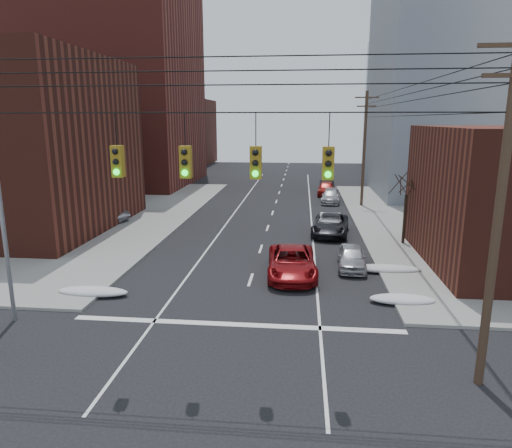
% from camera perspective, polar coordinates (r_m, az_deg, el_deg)
% --- Properties ---
extents(ground, '(160.00, 160.00, 0.00)m').
position_cam_1_polar(ground, '(14.08, -6.69, -23.76)').
color(ground, black).
rests_on(ground, ground).
extents(building_brick_tall, '(24.00, 20.00, 30.00)m').
position_cam_1_polar(building_brick_tall, '(65.06, -19.40, 18.08)').
color(building_brick_tall, maroon).
rests_on(building_brick_tall, ground).
extents(building_brick_far, '(22.00, 18.00, 12.00)m').
position_cam_1_polar(building_brick_far, '(89.72, -13.07, 11.10)').
color(building_brick_far, '#512118').
rests_on(building_brick_far, ground).
extents(building_office, '(22.00, 20.00, 25.00)m').
position_cam_1_polar(building_office, '(58.45, 26.18, 15.71)').
color(building_office, gray).
rests_on(building_office, ground).
extents(building_glass, '(20.00, 18.00, 22.00)m').
position_cam_1_polar(building_glass, '(83.81, 21.21, 13.89)').
color(building_glass, gray).
rests_on(building_glass, ground).
extents(utility_pole_right, '(2.20, 0.28, 11.00)m').
position_cam_1_polar(utility_pole_right, '(15.40, 28.12, 1.64)').
color(utility_pole_right, '#473323').
rests_on(utility_pole_right, ground).
extents(utility_pole_far, '(2.20, 0.28, 11.00)m').
position_cam_1_polar(utility_pole_far, '(45.45, 13.38, 9.31)').
color(utility_pole_far, '#473323').
rests_on(utility_pole_far, ground).
extents(traffic_signals, '(17.00, 0.42, 2.02)m').
position_cam_1_polar(traffic_signals, '(14.25, -4.50, 7.96)').
color(traffic_signals, black).
rests_on(traffic_signals, ground).
extents(bare_tree, '(2.09, 2.20, 4.93)m').
position_cam_1_polar(bare_tree, '(32.34, 18.11, 1.48)').
color(bare_tree, black).
rests_on(bare_tree, ground).
extents(snow_nw, '(3.50, 1.08, 0.42)m').
position_cam_1_polar(snow_nw, '(23.82, -19.71, -7.95)').
color(snow_nw, silver).
rests_on(snow_nw, ground).
extents(snow_ne, '(3.00, 1.08, 0.42)m').
position_cam_1_polar(snow_ne, '(22.58, 17.80, -8.96)').
color(snow_ne, silver).
rests_on(snow_ne, ground).
extents(snow_east_far, '(4.00, 1.08, 0.42)m').
position_cam_1_polar(snow_east_far, '(26.73, 15.86, -5.39)').
color(snow_east_far, silver).
rests_on(snow_east_far, ground).
extents(red_pickup, '(2.87, 5.74, 1.56)m').
position_cam_1_polar(red_pickup, '(25.07, 4.51, -4.78)').
color(red_pickup, maroon).
rests_on(red_pickup, ground).
extents(parked_car_a, '(1.81, 4.02, 1.34)m').
position_cam_1_polar(parked_car_a, '(26.82, 11.87, -4.08)').
color(parked_car_a, '#AEAEB2').
rests_on(parked_car_a, ground).
extents(parked_car_b, '(1.80, 4.43, 1.43)m').
position_cam_1_polar(parked_car_b, '(34.83, 9.22, 0.04)').
color(parked_car_b, white).
rests_on(parked_car_b, ground).
extents(parked_car_c, '(3.18, 5.72, 1.51)m').
position_cam_1_polar(parked_car_c, '(34.33, 9.27, -0.08)').
color(parked_car_c, black).
rests_on(parked_car_c, ground).
extents(parked_car_d, '(2.26, 4.67, 1.31)m').
position_cam_1_polar(parked_car_d, '(47.59, 9.32, 3.42)').
color(parked_car_d, '#A1A1A6').
rests_on(parked_car_d, ground).
extents(parked_car_e, '(2.26, 4.68, 1.54)m').
position_cam_1_polar(parked_car_e, '(52.31, 8.78, 4.42)').
color(parked_car_e, '#9A150E').
rests_on(parked_car_e, ground).
extents(parked_car_f, '(1.59, 4.50, 1.48)m').
position_cam_1_polar(parked_car_f, '(54.11, 8.86, 4.67)').
color(parked_car_f, black).
rests_on(parked_car_f, ground).
extents(lot_car_a, '(4.46, 2.49, 1.39)m').
position_cam_1_polar(lot_car_a, '(39.46, -20.56, 1.09)').
color(lot_car_a, silver).
rests_on(lot_car_a, sidewalk_nw).
extents(lot_car_b, '(5.19, 3.84, 1.31)m').
position_cam_1_polar(lot_car_b, '(40.11, -18.45, 1.37)').
color(lot_car_b, '#BBBBC0').
rests_on(lot_car_b, sidewalk_nw).
extents(lot_car_c, '(4.67, 3.22, 1.26)m').
position_cam_1_polar(lot_car_c, '(40.39, -23.65, 0.98)').
color(lot_car_c, black).
rests_on(lot_car_c, sidewalk_nw).
extents(lot_car_d, '(4.06, 2.72, 1.29)m').
position_cam_1_polar(lot_car_d, '(42.37, -24.95, 1.39)').
color(lot_car_d, '#B6B6BB').
rests_on(lot_car_d, sidewalk_nw).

